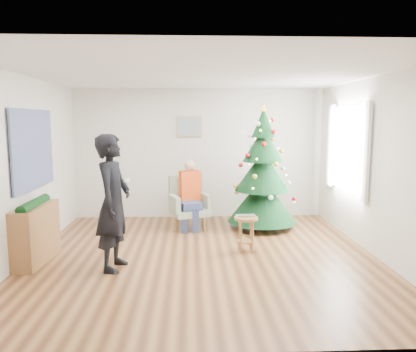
{
  "coord_description": "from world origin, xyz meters",
  "views": [
    {
      "loc": [
        -0.18,
        -5.69,
        1.96
      ],
      "look_at": [
        0.1,
        0.6,
        1.1
      ],
      "focal_mm": 35.0,
      "sensor_mm": 36.0,
      "label": 1
    }
  ],
  "objects_px": {
    "armchair": "(189,209)",
    "standing_man": "(113,202)",
    "console": "(36,234)",
    "christmas_tree": "(263,173)",
    "stool": "(246,234)"
  },
  "relations": [
    {
      "from": "armchair",
      "to": "standing_man",
      "type": "distance_m",
      "value": 2.32
    },
    {
      "from": "standing_man",
      "to": "console",
      "type": "bearing_deg",
      "value": 84.18
    },
    {
      "from": "standing_man",
      "to": "armchair",
      "type": "bearing_deg",
      "value": -16.85
    },
    {
      "from": "christmas_tree",
      "to": "console",
      "type": "bearing_deg",
      "value": -154.08
    },
    {
      "from": "stool",
      "to": "armchair",
      "type": "distance_m",
      "value": 1.65
    },
    {
      "from": "armchair",
      "to": "console",
      "type": "height_order",
      "value": "armchair"
    },
    {
      "from": "armchair",
      "to": "console",
      "type": "relative_size",
      "value": 0.96
    },
    {
      "from": "standing_man",
      "to": "console",
      "type": "distance_m",
      "value": 1.28
    },
    {
      "from": "stool",
      "to": "armchair",
      "type": "height_order",
      "value": "armchair"
    },
    {
      "from": "stool",
      "to": "console",
      "type": "bearing_deg",
      "value": -173.78
    },
    {
      "from": "armchair",
      "to": "standing_man",
      "type": "relative_size",
      "value": 0.53
    },
    {
      "from": "christmas_tree",
      "to": "stool",
      "type": "distance_m",
      "value": 1.62
    },
    {
      "from": "armchair",
      "to": "christmas_tree",
      "type": "bearing_deg",
      "value": -20.56
    },
    {
      "from": "christmas_tree",
      "to": "console",
      "type": "height_order",
      "value": "christmas_tree"
    },
    {
      "from": "christmas_tree",
      "to": "stool",
      "type": "height_order",
      "value": "christmas_tree"
    }
  ]
}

